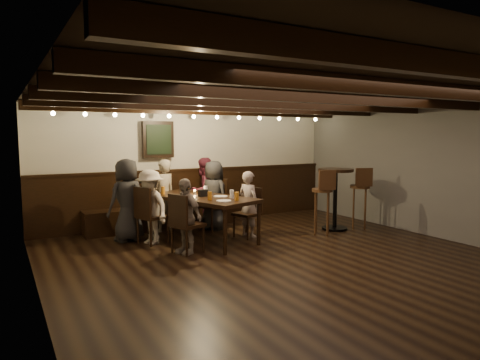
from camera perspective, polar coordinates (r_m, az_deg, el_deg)
room at (r=7.77m, az=-4.36°, el=0.35°), size 7.00×7.00×7.00m
dining_table at (r=7.48m, az=-5.22°, el=-2.65°), size 1.53×2.26×0.78m
chair_left_near at (r=7.45m, az=-11.65°, el=-6.02°), size 0.56×0.56×0.98m
chair_left_far at (r=6.76m, az=-7.10°, el=-7.28°), size 0.54×0.54×0.94m
chair_right_near at (r=8.36m, az=-3.64°, el=-4.56°), size 0.57×0.57×0.99m
chair_right_far at (r=7.76m, az=1.01°, el=-5.62°), size 0.51×0.51×0.89m
person_bench_left at (r=7.64m, az=-14.81°, el=-2.61°), size 0.81×0.65×1.44m
person_bench_centre at (r=8.28m, az=-10.15°, el=-2.04°), size 0.58×0.47×1.38m
person_bench_right at (r=8.75m, az=-4.88°, el=-1.54°), size 0.80×0.71×1.38m
person_left_near at (r=7.37m, az=-11.89°, el=-3.53°), size 0.70×0.92×1.26m
person_left_far at (r=6.68m, az=-7.33°, el=-4.80°), size 0.49×0.74×1.18m
person_right_near at (r=8.32m, az=-3.52°, el=-2.04°), size 0.61×0.76×1.34m
person_right_far at (r=7.72m, az=1.17°, el=-3.22°), size 0.41×0.50×1.20m
pint_a at (r=7.82m, az=-10.22°, el=-1.36°), size 0.07×0.07×0.14m
pint_b at (r=8.11m, az=-7.04°, el=-1.04°), size 0.07×0.07×0.14m
pint_c at (r=7.34m, az=-7.48°, el=-1.79°), size 0.07×0.07×0.14m
pint_d at (r=7.81m, az=-4.60°, el=-1.29°), size 0.07×0.07×0.14m
pint_e at (r=6.99m, az=-4.05°, el=-2.14°), size 0.07×0.07×0.14m
pint_f at (r=7.22m, az=-1.09°, el=-1.87°), size 0.07×0.07×0.14m
pint_g at (r=6.94m, az=-0.44°, el=-2.19°), size 0.07×0.07×0.14m
plate_near at (r=6.87m, az=-2.18°, el=-2.80°), size 0.24×0.24×0.01m
plate_far at (r=7.38m, az=-2.61°, el=-2.19°), size 0.24×0.24×0.01m
condiment_caddy at (r=7.43m, az=-4.96°, el=-1.74°), size 0.15×0.10×0.12m
candle at (r=7.77m, az=-6.07°, el=-1.67°), size 0.05×0.05×0.05m
high_top_table at (r=8.48m, az=12.60°, el=-1.27°), size 0.67×0.67×1.19m
bar_stool_left at (r=8.04m, az=10.88°, el=-4.03°), size 0.40×0.42×1.21m
bar_stool_right at (r=8.75m, az=15.65°, el=-3.33°), size 0.42×0.44×1.21m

